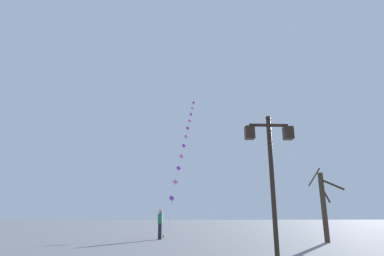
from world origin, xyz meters
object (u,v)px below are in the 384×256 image
at_px(kite_flyer, 160,223).
at_px(twin_lantern_lamp_post, 271,158).
at_px(kite_train, 185,142).
at_px(bare_tree, 324,204).

bearing_deg(kite_flyer, twin_lantern_lamp_post, -151.22).
height_order(kite_train, bare_tree, kite_train).
bearing_deg(bare_tree, twin_lantern_lamp_post, -123.16).
distance_m(twin_lantern_lamp_post, kite_flyer, 11.20).
xyz_separation_m(kite_flyer, bare_tree, (8.91, -2.58, 1.04)).
relative_size(kite_train, bare_tree, 4.92).
height_order(kite_train, kite_flyer, kite_train).
relative_size(twin_lantern_lamp_post, kite_train, 0.23).
height_order(kite_flyer, bare_tree, bare_tree).
distance_m(kite_flyer, bare_tree, 9.33).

